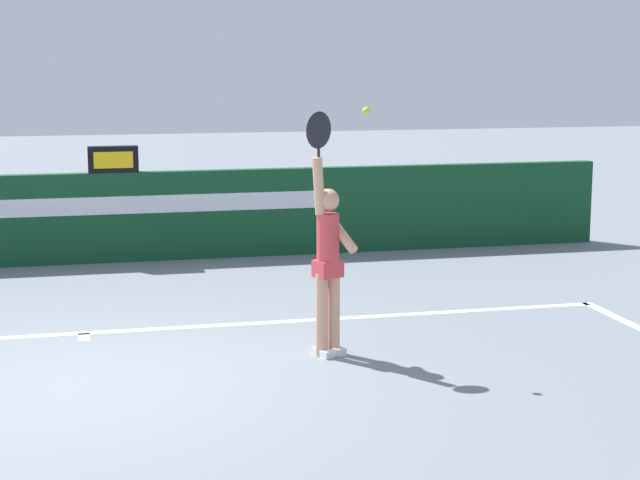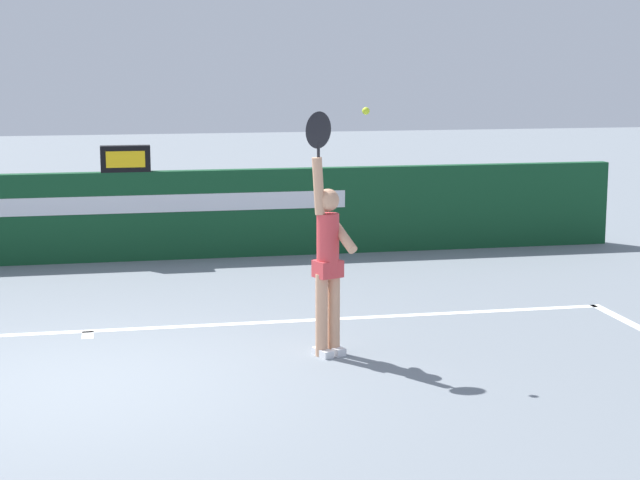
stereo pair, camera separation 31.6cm
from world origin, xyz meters
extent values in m
plane|color=slate|center=(0.00, 0.00, 0.00)|extent=(60.00, 60.00, 0.00)
cube|color=white|center=(0.00, 1.75, 0.00)|extent=(11.31, 0.12, 0.00)
cube|color=white|center=(0.00, 1.60, 0.00)|extent=(0.12, 0.30, 0.00)
cube|color=#114123|center=(0.00, 5.57, 0.62)|extent=(15.23, 0.19, 1.24)
cube|color=silver|center=(1.15, 5.48, 0.80)|extent=(4.84, 0.01, 0.24)
cube|color=black|center=(0.50, 5.57, 1.42)|extent=(0.67, 0.18, 0.36)
cube|color=yellow|center=(0.50, 5.48, 1.42)|extent=(0.53, 0.01, 0.22)
cylinder|color=tan|center=(2.32, 0.45, 0.40)|extent=(0.12, 0.12, 0.79)
cylinder|color=tan|center=(2.19, 0.39, 0.40)|extent=(0.12, 0.12, 0.79)
cube|color=white|center=(2.33, 0.43, 0.04)|extent=(0.18, 0.26, 0.07)
cube|color=white|center=(2.20, 0.37, 0.04)|extent=(0.18, 0.26, 0.07)
cylinder|color=#D03C41|center=(2.25, 0.42, 1.08)|extent=(0.21, 0.21, 0.56)
cube|color=#D03C41|center=(2.25, 0.42, 0.83)|extent=(0.30, 0.27, 0.16)
sphere|color=tan|center=(2.25, 0.42, 1.48)|extent=(0.21, 0.21, 0.21)
cylinder|color=tan|center=(2.16, 0.38, 1.62)|extent=(0.16, 0.14, 0.54)
cylinder|color=tan|center=(2.37, 0.40, 1.17)|extent=(0.26, 0.45, 0.34)
ellipsoid|color=black|center=(2.16, 0.38, 2.14)|extent=(0.31, 0.15, 0.37)
cylinder|color=black|center=(2.16, 0.38, 1.95)|extent=(0.03, 0.03, 0.18)
sphere|color=#C7E22C|center=(2.57, 0.24, 2.31)|extent=(0.07, 0.07, 0.07)
camera|label=1|loc=(-0.04, -8.99, 2.80)|focal=59.09mm
camera|label=2|loc=(0.26, -9.06, 2.80)|focal=59.09mm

